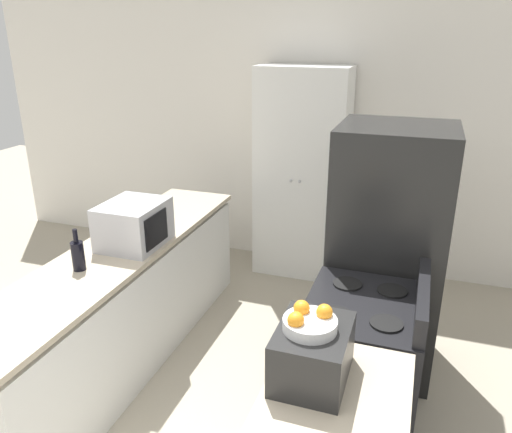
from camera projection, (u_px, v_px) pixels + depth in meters
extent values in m
cube|color=silver|center=(310.00, 137.00, 4.87)|extent=(7.00, 0.06, 2.60)
cube|color=silver|center=(123.00, 310.00, 3.57)|extent=(0.58, 2.67, 0.81)
cube|color=#B7A88E|center=(117.00, 252.00, 3.41)|extent=(0.60, 2.73, 0.04)
cube|color=#B7A88E|center=(335.00, 401.00, 2.04)|extent=(0.60, 0.80, 0.04)
cube|color=white|center=(302.00, 174.00, 4.74)|extent=(0.84, 0.45, 1.99)
sphere|color=#B2B2B7|center=(291.00, 181.00, 4.54)|extent=(0.03, 0.03, 0.03)
sphere|color=#B2B2B7|center=(299.00, 182.00, 4.51)|extent=(0.03, 0.03, 0.03)
cube|color=black|center=(360.00, 369.00, 2.89)|extent=(0.64, 0.75, 0.88)
cube|color=black|center=(304.00, 373.00, 3.03)|extent=(0.02, 0.66, 0.48)
cube|color=black|center=(422.00, 299.00, 2.62)|extent=(0.06, 0.71, 0.16)
cylinder|color=black|center=(336.00, 315.00, 2.61)|extent=(0.17, 0.17, 0.01)
cylinder|color=black|center=(347.00, 284.00, 2.93)|extent=(0.17, 0.17, 0.01)
cylinder|color=black|center=(386.00, 323.00, 2.54)|extent=(0.17, 0.17, 0.01)
cylinder|color=black|center=(392.00, 291.00, 2.85)|extent=(0.17, 0.17, 0.01)
cube|color=black|center=(387.00, 252.00, 3.40)|extent=(0.74, 0.69, 1.73)
cylinder|color=gray|center=(326.00, 244.00, 3.32)|extent=(0.02, 0.02, 0.95)
cube|color=#B2B2B7|center=(134.00, 224.00, 3.43)|extent=(0.38, 0.45, 0.30)
cube|color=black|center=(156.00, 229.00, 3.34)|extent=(0.01, 0.28, 0.22)
cylinder|color=black|center=(78.00, 256.00, 3.09)|extent=(0.08, 0.08, 0.18)
cylinder|color=black|center=(75.00, 236.00, 3.04)|extent=(0.03, 0.03, 0.09)
cube|color=black|center=(313.00, 353.00, 2.11)|extent=(0.30, 0.39, 0.24)
cube|color=black|center=(278.00, 346.00, 2.16)|extent=(0.01, 0.27, 0.15)
cylinder|color=silver|center=(310.00, 324.00, 2.06)|extent=(0.23, 0.23, 0.05)
sphere|color=orange|center=(324.00, 312.00, 2.07)|extent=(0.07, 0.07, 0.07)
sphere|color=orange|center=(302.00, 308.00, 2.10)|extent=(0.07, 0.07, 0.07)
sphere|color=orange|center=(296.00, 320.00, 2.02)|extent=(0.07, 0.07, 0.07)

